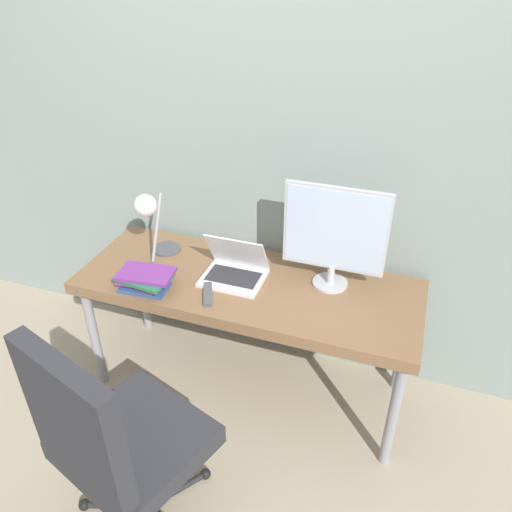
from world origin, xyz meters
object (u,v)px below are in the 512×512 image
(monitor, at_px, (335,234))
(office_chair, at_px, (113,439))
(book_stack, at_px, (145,279))
(desk_lamp, at_px, (150,216))
(laptop, at_px, (235,269))

(monitor, distance_m, office_chair, 1.27)
(book_stack, bearing_deg, monitor, 21.36)
(desk_lamp, bearing_deg, monitor, 6.48)
(desk_lamp, bearing_deg, book_stack, -73.47)
(laptop, bearing_deg, book_stack, -149.51)
(laptop, bearing_deg, monitor, 12.90)
(laptop, bearing_deg, office_chair, -96.78)
(laptop, relative_size, office_chair, 0.29)
(monitor, xyz_separation_m, desk_lamp, (-0.90, -0.10, -0.01))
(laptop, xyz_separation_m, monitor, (0.46, 0.11, 0.23))
(office_chair, height_order, book_stack, office_chair)
(monitor, bearing_deg, desk_lamp, -173.52)
(office_chair, bearing_deg, book_stack, 109.98)
(laptop, height_order, office_chair, office_chair)
(desk_lamp, height_order, book_stack, desk_lamp)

